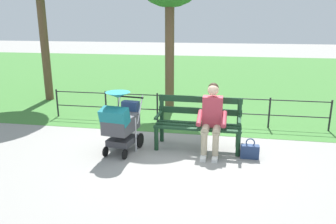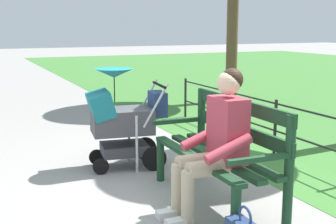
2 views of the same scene
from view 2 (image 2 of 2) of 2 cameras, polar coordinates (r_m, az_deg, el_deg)
name	(u,v)px [view 2 (image 2 of 2)]	position (r m, az deg, el deg)	size (l,w,h in m)	color
ground_plane	(188,187)	(4.71, 2.59, -9.34)	(60.00, 60.00, 0.00)	gray
park_bench	(223,147)	(4.21, 6.91, -4.34)	(1.61, 0.63, 0.96)	#193D23
person_on_bench	(216,139)	(3.85, 6.09, -3.44)	(0.54, 0.74, 1.28)	tan
stroller	(121,117)	(5.19, -5.87, -0.66)	(0.62, 0.94, 1.15)	black
park_fence	(310,133)	(5.45, 17.46, -2.48)	(6.47, 0.04, 0.70)	black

